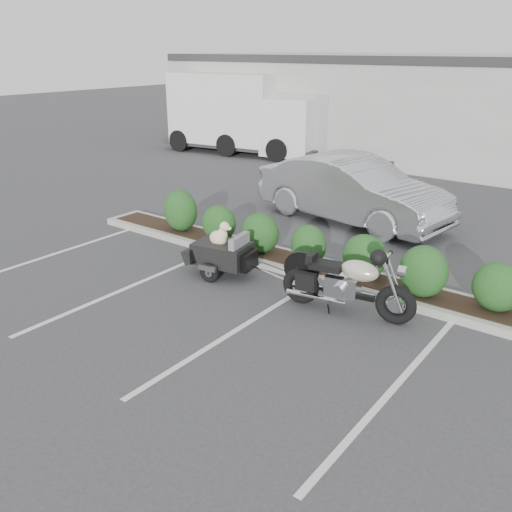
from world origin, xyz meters
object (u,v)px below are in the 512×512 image
Objects in this scene: sedan at (352,190)px; delivery_truck at (244,115)px; motorcycle at (346,284)px; pet_trailer at (222,252)px; dumpster at (363,182)px.

sedan is 10.40m from delivery_truck.
sedan is 0.69× the size of delivery_truck.
motorcycle is at bearing -52.89° from delivery_truck.
delivery_truck is at bearing 116.90° from pet_trailer.
sedan is at bearing -93.62° from dumpster.
sedan reaches higher than pet_trailer.
pet_trailer is at bearing 170.19° from motorcycle.
pet_trailer is at bearing -176.08° from sedan.
motorcycle is 15.38m from delivery_truck.
pet_trailer is 6.80m from dumpster.
pet_trailer is 0.37× the size of sedan.
motorcycle is 5.37m from sedan.
motorcycle is 1.23× the size of pet_trailer.
motorcycle is at bearing -9.81° from pet_trailer.
motorcycle reaches higher than pet_trailer.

